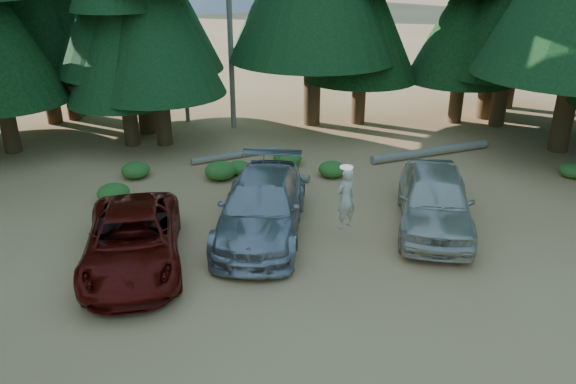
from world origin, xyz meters
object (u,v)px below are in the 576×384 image
silver_minivan_center (262,206)px  log_right (431,152)px  log_mid (266,172)px  red_pickup (133,240)px  silver_minivan_right (435,199)px  frisbee_player (346,198)px  log_left (237,155)px

silver_minivan_center → log_right: (7.82, 4.92, -0.65)m
log_mid → log_right: 6.88m
red_pickup → log_right: red_pickup is taller
silver_minivan_right → log_mid: bearing=151.8°
silver_minivan_right → frisbee_player: 2.87m
red_pickup → log_left: size_ratio=1.41×
log_left → log_right: (7.60, -1.50, 0.04)m
red_pickup → frisbee_player: frisbee_player is taller
log_right → frisbee_player: bearing=-141.9°
silver_minivan_right → log_left: silver_minivan_right is taller
red_pickup → log_right: (11.40, 5.97, -0.55)m
silver_minivan_right → log_mid: silver_minivan_right is taller
log_right → silver_minivan_center: bearing=-156.1°
frisbee_player → log_mid: 5.60m
log_left → log_mid: size_ratio=1.08×
log_left → silver_minivan_right: bearing=-68.1°
log_mid → log_right: size_ratio=0.64×
log_left → red_pickup: bearing=-128.7°
log_left → log_mid: 2.21m
frisbee_player → log_right: frisbee_player is taller
silver_minivan_right → log_mid: (-4.04, 5.14, -0.74)m
silver_minivan_center → frisbee_player: size_ratio=3.14×
log_right → log_mid: bearing=176.5°
red_pickup → frisbee_player: (5.75, 0.04, 0.57)m
silver_minivan_right → log_right: (2.81, 5.71, -0.70)m
silver_minivan_right → frisbee_player: frisbee_player is taller
silver_minivan_right → red_pickup: bearing=-154.7°
silver_minivan_center → frisbee_player: bearing=-6.4°
silver_minivan_center → frisbee_player: frisbee_player is taller
red_pickup → log_right: bearing=30.2°
silver_minivan_center → log_right: silver_minivan_center is taller
silver_minivan_center → log_left: (0.21, 6.42, -0.69)m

